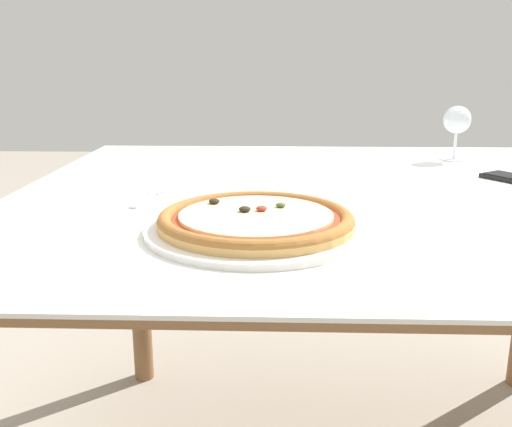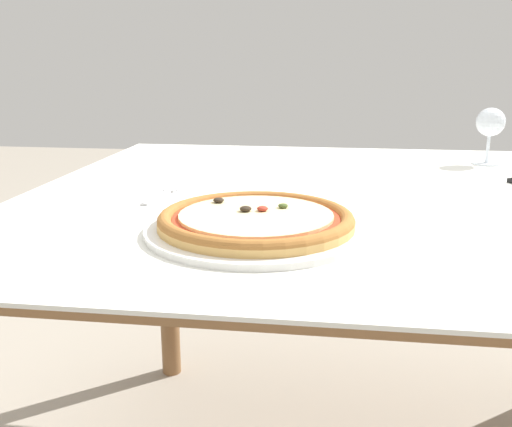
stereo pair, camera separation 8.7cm
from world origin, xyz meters
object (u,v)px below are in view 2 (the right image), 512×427
object	(u,v)px
wine_glass_far_left	(490,125)
fork	(164,194)
dining_table	(376,228)
pizza_plate	(256,222)

from	to	relation	value
wine_glass_far_left	fork	bearing A→B (deg)	-148.38
fork	wine_glass_far_left	distance (m)	0.84
dining_table	fork	xyz separation A→B (m)	(-0.42, -0.07, 0.07)
dining_table	pizza_plate	size ratio (longest dim) A/B	4.07
pizza_plate	dining_table	bearing A→B (deg)	55.02
dining_table	pizza_plate	world-z (taller)	pizza_plate
dining_table	wine_glass_far_left	bearing A→B (deg)	51.19
dining_table	pizza_plate	bearing A→B (deg)	-124.98
dining_table	wine_glass_far_left	xyz separation A→B (m)	(0.29, 0.37, 0.17)
fork	wine_glass_far_left	world-z (taller)	wine_glass_far_left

